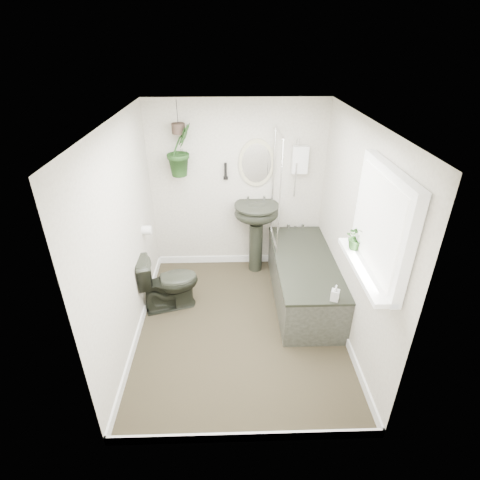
{
  "coord_description": "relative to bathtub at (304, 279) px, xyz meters",
  "views": [
    {
      "loc": [
        -0.1,
        -3.3,
        2.95
      ],
      "look_at": [
        0.0,
        0.15,
        1.05
      ],
      "focal_mm": 28.0,
      "sensor_mm": 36.0,
      "label": 1
    }
  ],
  "objects": [
    {
      "name": "floor",
      "position": [
        -0.8,
        -0.5,
        -0.3
      ],
      "size": [
        2.3,
        2.8,
        0.02
      ],
      "primitive_type": "cube",
      "color": "black",
      "rests_on": "ground"
    },
    {
      "name": "ceiling",
      "position": [
        -0.8,
        -0.5,
        2.02
      ],
      "size": [
        2.3,
        2.8,
        0.02
      ],
      "primitive_type": "cube",
      "color": "white",
      "rests_on": "ground"
    },
    {
      "name": "wall_back",
      "position": [
        -0.8,
        0.91,
        0.86
      ],
      "size": [
        2.3,
        0.02,
        2.3
      ],
      "primitive_type": "cube",
      "color": "silver",
      "rests_on": "ground"
    },
    {
      "name": "wall_front",
      "position": [
        -0.8,
        -1.91,
        0.86
      ],
      "size": [
        2.3,
        0.02,
        2.3
      ],
      "primitive_type": "cube",
      "color": "silver",
      "rests_on": "ground"
    },
    {
      "name": "wall_left",
      "position": [
        -1.96,
        -0.5,
        0.86
      ],
      "size": [
        0.02,
        2.8,
        2.3
      ],
      "primitive_type": "cube",
      "color": "silver",
      "rests_on": "ground"
    },
    {
      "name": "wall_right",
      "position": [
        0.36,
        -0.5,
        0.86
      ],
      "size": [
        0.02,
        2.8,
        2.3
      ],
      "primitive_type": "cube",
      "color": "silver",
      "rests_on": "ground"
    },
    {
      "name": "skirting",
      "position": [
        -0.8,
        -0.5,
        -0.24
      ],
      "size": [
        2.3,
        2.8,
        0.1
      ],
      "primitive_type": "cube",
      "color": "white",
      "rests_on": "floor"
    },
    {
      "name": "bathtub",
      "position": [
        0.0,
        0.0,
        0.0
      ],
      "size": [
        0.72,
        1.72,
        0.58
      ],
      "primitive_type": null,
      "color": "black",
      "rests_on": "floor"
    },
    {
      "name": "bath_screen",
      "position": [
        -0.33,
        0.49,
        0.99
      ],
      "size": [
        0.04,
        0.72,
        1.4
      ],
      "primitive_type": null,
      "color": "silver",
      "rests_on": "bathtub"
    },
    {
      "name": "shower_box",
      "position": [
        0.0,
        0.84,
        1.26
      ],
      "size": [
        0.2,
        0.1,
        0.35
      ],
      "primitive_type": "cube",
      "color": "white",
      "rests_on": "wall_back"
    },
    {
      "name": "oval_mirror",
      "position": [
        -0.55,
        0.87,
        1.21
      ],
      "size": [
        0.46,
        0.03,
        0.62
      ],
      "primitive_type": "ellipsoid",
      "color": "#BDB58C",
      "rests_on": "wall_back"
    },
    {
      "name": "wall_sconce",
      "position": [
        -0.95,
        0.86,
        1.11
      ],
      "size": [
        0.04,
        0.04,
        0.22
      ],
      "primitive_type": "cylinder",
      "color": "black",
      "rests_on": "wall_back"
    },
    {
      "name": "toilet_roll_holder",
      "position": [
        -1.9,
        0.2,
        0.61
      ],
      "size": [
        0.11,
        0.11,
        0.11
      ],
      "primitive_type": "cylinder",
      "rotation": [
        0.0,
        1.57,
        0.0
      ],
      "color": "white",
      "rests_on": "wall_left"
    },
    {
      "name": "window_recess",
      "position": [
        0.29,
        -1.2,
        1.36
      ],
      "size": [
        0.08,
        1.0,
        0.9
      ],
      "primitive_type": "cube",
      "color": "white",
      "rests_on": "wall_right"
    },
    {
      "name": "window_sill",
      "position": [
        0.22,
        -1.2,
        0.94
      ],
      "size": [
        0.18,
        1.0,
        0.04
      ],
      "primitive_type": "cube",
      "color": "white",
      "rests_on": "wall_right"
    },
    {
      "name": "window_blinds",
      "position": [
        0.24,
        -1.2,
        1.36
      ],
      "size": [
        0.01,
        0.86,
        0.76
      ],
      "primitive_type": "cube",
      "color": "white",
      "rests_on": "wall_right"
    },
    {
      "name": "toilet",
      "position": [
        -1.65,
        -0.11,
        0.07
      ],
      "size": [
        0.79,
        0.58,
        0.72
      ],
      "primitive_type": "imported",
      "rotation": [
        0.0,
        0.0,
        1.85
      ],
      "color": "black",
      "rests_on": "floor"
    },
    {
      "name": "pedestal_sink",
      "position": [
        -0.55,
        0.7,
        0.21
      ],
      "size": [
        0.61,
        0.53,
        1.0
      ],
      "primitive_type": null,
      "rotation": [
        0.0,
        0.0,
        0.05
      ],
      "color": "black",
      "rests_on": "floor"
    },
    {
      "name": "sill_plant",
      "position": [
        0.23,
        -0.9,
        1.07
      ],
      "size": [
        0.23,
        0.21,
        0.22
      ],
      "primitive_type": "imported",
      "rotation": [
        0.0,
        0.0,
        -0.18
      ],
      "color": "black",
      "rests_on": "window_sill"
    },
    {
      "name": "hanging_plant",
      "position": [
        -1.5,
        0.75,
        1.42
      ],
      "size": [
        0.44,
        0.45,
        0.64
      ],
      "primitive_type": "imported",
      "rotation": [
        0.0,
        0.0,
        0.85
      ],
      "color": "black",
      "rests_on": "ceiling"
    },
    {
      "name": "soap_bottle",
      "position": [
        0.15,
        -0.79,
        0.38
      ],
      "size": [
        0.11,
        0.11,
        0.18
      ],
      "primitive_type": "imported",
      "rotation": [
        0.0,
        0.0,
        -0.41
      ],
      "color": "#302A2A",
      "rests_on": "bathtub"
    },
    {
      "name": "hanging_pot",
      "position": [
        -1.5,
        0.75,
        1.68
      ],
      "size": [
        0.16,
        0.16,
        0.12
      ],
      "primitive_type": "cylinder",
      "color": "#34261E",
      "rests_on": "ceiling"
    }
  ]
}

